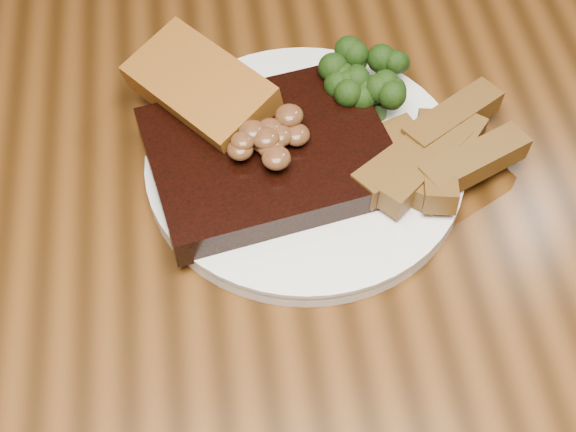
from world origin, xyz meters
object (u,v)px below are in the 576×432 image
at_px(plate, 304,165).
at_px(potato_wedges, 395,153).
at_px(dining_table, 272,290).
at_px(steak, 269,156).
at_px(garlic_bread, 203,105).

relative_size(plate, potato_wedges, 2.04).
bearing_deg(plate, dining_table, -122.39).
height_order(plate, steak, steak).
distance_m(dining_table, potato_wedges, 0.16).
bearing_deg(dining_table, plate, 57.61).
height_order(plate, potato_wedges, potato_wedges).
height_order(plate, garlic_bread, garlic_bread).
bearing_deg(steak, garlic_bread, 117.25).
bearing_deg(garlic_bread, steak, -1.01).
bearing_deg(steak, plate, -5.93).
relative_size(dining_table, steak, 8.73).
xyz_separation_m(plate, steak, (-0.03, -0.00, 0.02)).
xyz_separation_m(garlic_bread, potato_wedges, (0.15, -0.07, -0.00)).
distance_m(dining_table, garlic_bread, 0.17).
xyz_separation_m(steak, garlic_bread, (-0.05, 0.06, -0.00)).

